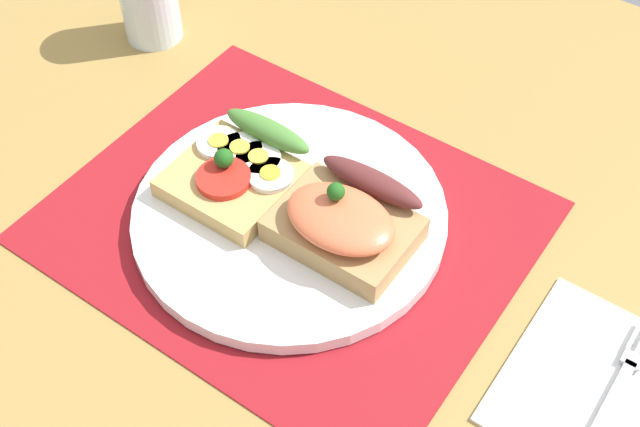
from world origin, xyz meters
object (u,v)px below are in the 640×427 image
at_px(sandwich_salmon, 344,222).
at_px(plate, 290,214).
at_px(sandwich_egg_tomato, 239,169).
at_px(fork, 617,389).
at_px(napkin, 610,394).

bearing_deg(sandwich_salmon, plate, 179.29).
xyz_separation_m(plate, sandwich_egg_tomato, (-0.05, 0.00, 0.02)).
relative_size(plate, sandwich_egg_tomato, 2.43).
bearing_deg(sandwich_salmon, fork, 0.91).
xyz_separation_m(sandwich_egg_tomato, sandwich_salmon, (0.11, -0.00, 0.01)).
xyz_separation_m(sandwich_egg_tomato, napkin, (0.33, -0.00, -0.03)).
relative_size(plate, sandwich_salmon, 2.39).
bearing_deg(sandwich_egg_tomato, napkin, -0.39).
distance_m(napkin, fork, 0.01).
bearing_deg(napkin, sandwich_egg_tomato, 179.61).
xyz_separation_m(sandwich_egg_tomato, fork, (0.33, 0.00, -0.02)).
relative_size(napkin, fork, 1.08).
height_order(sandwich_egg_tomato, sandwich_salmon, sandwich_salmon).
relative_size(sandwich_egg_tomato, fork, 0.78).
bearing_deg(sandwich_egg_tomato, plate, -1.99).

